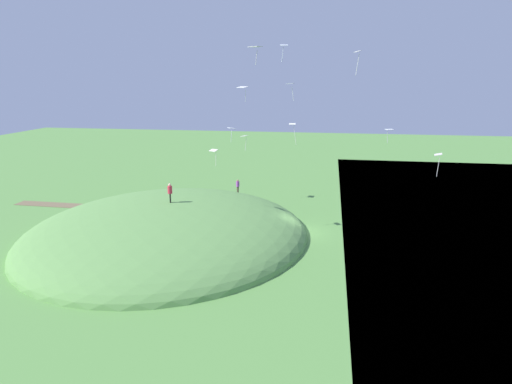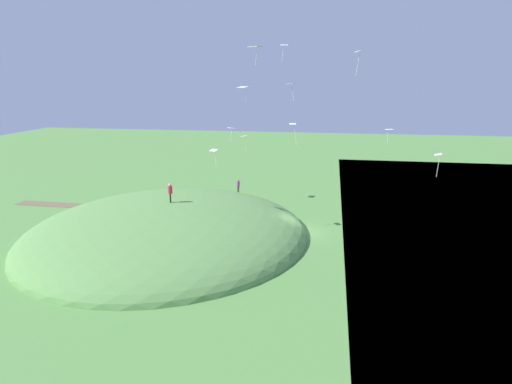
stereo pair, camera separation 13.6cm
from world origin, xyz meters
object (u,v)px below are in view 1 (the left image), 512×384
at_px(kite_3, 358,54).
at_px(kite_0, 255,47).
at_px(kite_5, 232,129).
at_px(kite_6, 293,126).
at_px(kite_7, 284,47).
at_px(kite_4, 438,156).
at_px(kite_1, 290,84).
at_px(kite_8, 244,137).
at_px(kite_9, 243,88).
at_px(kite_10, 214,151).
at_px(kite_2, 389,130).
at_px(person_near_shore, 170,191).
at_px(person_walking_path, 238,185).

bearing_deg(kite_3, kite_0, 49.87).
bearing_deg(kite_5, kite_6, -124.32).
bearing_deg(kite_7, kite_4, 144.24).
distance_m(kite_0, kite_7, 6.84).
height_order(kite_1, kite_5, kite_1).
bearing_deg(kite_8, kite_6, 145.40).
relative_size(kite_6, kite_9, 1.37).
xyz_separation_m(kite_0, kite_10, (4.72, -5.13, -8.67)).
bearing_deg(kite_10, kite_2, -168.77).
height_order(person_near_shore, kite_2, kite_2).
bearing_deg(kite_10, kite_0, 132.60).
height_order(person_near_shore, kite_7, kite_7).
bearing_deg(kite_3, person_walking_path, -22.95).
distance_m(kite_2, kite_4, 10.31).
bearing_deg(person_near_shore, kite_4, -127.44).
relative_size(kite_4, kite_9, 1.01).
relative_size(kite_1, kite_4, 1.00).
distance_m(kite_6, kite_9, 7.10).
bearing_deg(kite_9, kite_10, 82.69).
distance_m(person_walking_path, kite_6, 10.12).
distance_m(kite_4, kite_6, 17.28).
relative_size(kite_2, kite_9, 0.82).
relative_size(kite_6, kite_10, 1.47).
height_order(person_walking_path, kite_0, kite_0).
distance_m(kite_8, kite_10, 10.22).
distance_m(kite_4, kite_7, 16.55).
xyz_separation_m(kite_0, kite_5, (2.83, -4.31, -6.50)).
xyz_separation_m(kite_4, kite_8, (17.00, -17.12, -1.12)).
relative_size(kite_0, kite_1, 0.81).
xyz_separation_m(kite_4, kite_7, (11.78, -8.49, 7.94)).
height_order(kite_2, kite_6, kite_6).
xyz_separation_m(person_near_shore, kite_10, (-3.77, -1.64, 3.44)).
distance_m(person_near_shore, person_walking_path, 11.95).
height_order(kite_0, kite_10, kite_0).
relative_size(kite_3, kite_9, 1.37).
relative_size(kite_3, kite_10, 1.48).
bearing_deg(kite_2, kite_1, -8.87).
distance_m(kite_0, kite_5, 8.30).
bearing_deg(kite_9, kite_8, -84.29).
xyz_separation_m(person_walking_path, kite_8, (-0.69, -0.71, 5.41)).
bearing_deg(kite_2, kite_6, -18.71).
bearing_deg(kite_10, kite_9, -97.31).
height_order(kite_2, kite_5, kite_5).
height_order(person_walking_path, kite_7, kite_7).
bearing_deg(kite_6, kite_1, 82.58).
bearing_deg(kite_3, kite_6, -18.44).
xyz_separation_m(kite_3, kite_8, (11.70, -5.96, -8.51)).
distance_m(kite_1, kite_3, 6.71).
bearing_deg(kite_4, kite_7, -35.76).
bearing_deg(kite_10, kite_4, 158.81).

